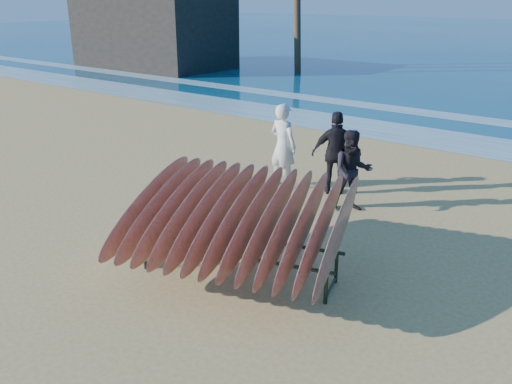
% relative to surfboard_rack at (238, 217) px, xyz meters
% --- Properties ---
extents(ground, '(120.00, 120.00, 0.00)m').
position_rel_surfboard_rack_xyz_m(ground, '(-0.52, 0.33, -0.98)').
color(ground, tan).
rests_on(ground, ground).
extents(foam_near, '(160.00, 160.00, 0.00)m').
position_rel_surfboard_rack_xyz_m(foam_near, '(-0.52, 10.33, -0.98)').
color(foam_near, white).
rests_on(foam_near, ground).
extents(foam_far, '(160.00, 160.00, 0.00)m').
position_rel_surfboard_rack_xyz_m(foam_far, '(-0.52, 13.83, -0.98)').
color(foam_far, white).
rests_on(foam_far, ground).
extents(surfboard_rack, '(3.89, 3.72, 1.65)m').
position_rel_surfboard_rack_xyz_m(surfboard_rack, '(0.00, 0.00, 0.00)').
color(surfboard_rack, '#1C2C20').
rests_on(surfboard_rack, ground).
extents(person_white, '(0.74, 0.53, 1.92)m').
position_rel_surfboard_rack_xyz_m(person_white, '(-1.87, 3.87, -0.03)').
color(person_white, silver).
rests_on(person_white, ground).
extents(person_dark_a, '(1.03, 0.99, 1.66)m').
position_rel_surfboard_rack_xyz_m(person_dark_a, '(0.06, 3.52, -0.15)').
color(person_dark_a, black).
rests_on(person_dark_a, ground).
extents(person_dark_b, '(1.13, 0.99, 1.83)m').
position_rel_surfboard_rack_xyz_m(person_dark_b, '(-0.70, 4.21, -0.07)').
color(person_dark_b, black).
rests_on(person_dark_b, ground).
extents(building, '(9.18, 5.10, 4.08)m').
position_rel_surfboard_rack_xyz_m(building, '(-20.61, 17.02, 1.06)').
color(building, '#2D2823').
rests_on(building, ground).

